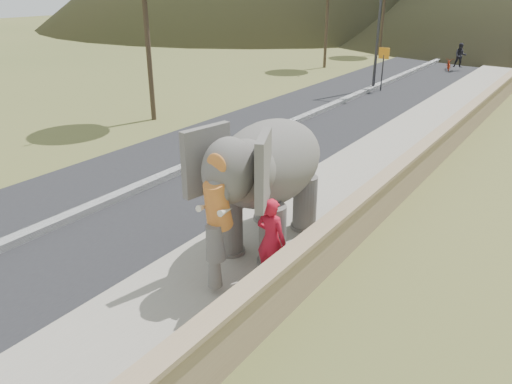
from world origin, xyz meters
TOP-DOWN VIEW (x-y plane):
  - ground at (0.00, 0.00)m, footprint 160.00×160.00m
  - road at (-5.00, 10.00)m, footprint 7.00×120.00m
  - median at (-5.00, 10.00)m, footprint 0.35×120.00m
  - walkway at (0.00, 10.00)m, footprint 3.00×120.00m
  - parapet at (1.65, 10.00)m, footprint 0.30×120.00m
  - signboard at (-4.50, 18.83)m, footprint 0.60×0.08m
  - elephant_and_man at (0.02, 0.14)m, footprint 2.61×4.39m
  - motorcyclist at (-2.91, 28.41)m, footprint 1.65×1.69m

SIDE VIEW (x-z plane):
  - ground at x=0.00m, z-range 0.00..0.00m
  - road at x=-5.00m, z-range 0.00..0.03m
  - walkway at x=0.00m, z-range 0.00..0.15m
  - median at x=-5.00m, z-range 0.00..0.22m
  - parapet at x=1.65m, z-range 0.00..1.10m
  - motorcyclist at x=-2.91m, z-range -0.19..1.70m
  - signboard at x=-4.50m, z-range 0.44..2.84m
  - elephant_and_man at x=0.02m, z-range 0.14..3.15m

